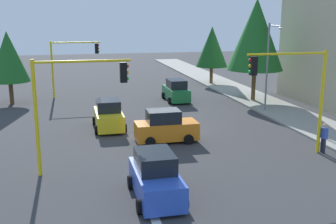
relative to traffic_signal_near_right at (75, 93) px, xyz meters
name	(u,v)px	position (x,y,z in m)	size (l,w,h in m)	color
ground_plane	(164,132)	(-6.00, 5.68, -3.96)	(120.00, 120.00, 0.00)	#353538
sidewalk_kerb	(274,107)	(-11.00, 16.18, -3.89)	(80.00, 4.00, 0.15)	gray
lane_arrow_near	(154,218)	(5.51, 2.68, -3.96)	(2.40, 1.10, 1.10)	silver
traffic_signal_near_right	(75,93)	(0.00, 0.00, 0.00)	(0.36, 4.59, 5.59)	yellow
traffic_signal_near_left	(293,82)	(0.00, 11.39, 0.09)	(0.36, 4.59, 5.73)	yellow
traffic_signal_far_right	(72,57)	(-20.00, 0.05, -0.22)	(0.36, 4.59, 5.27)	yellow
street_lamp_curbside	(270,58)	(-9.61, 14.88, 0.38)	(2.15, 0.28, 7.00)	slate
tree_roadside_far	(212,47)	(-24.00, 15.18, 0.22)	(3.52, 3.52, 6.41)	brown
tree_opposite_side	(8,57)	(-18.00, -5.32, 0.14)	(3.46, 3.46, 6.28)	brown
tree_roadside_mid	(256,35)	(-14.00, 15.68, 1.97)	(4.92, 4.92, 9.02)	brown
car_orange	(166,127)	(-4.00, 5.32, -3.07)	(2.00, 3.76, 1.98)	orange
car_green	(176,91)	(-15.87, 9.01, -3.07)	(4.12, 2.00, 1.98)	#1E7238
car_blue	(156,178)	(3.76, 3.10, -3.07)	(4.01, 2.03, 1.98)	blue
car_yellow	(109,116)	(-7.78, 2.21, -3.07)	(3.89, 2.07, 1.98)	yellow
pedestrian_crossing	(324,137)	(0.15, 13.43, -3.05)	(0.40, 0.24, 1.70)	#262638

